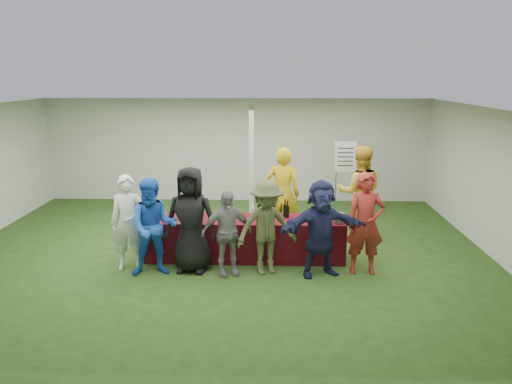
{
  "coord_description": "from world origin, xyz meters",
  "views": [
    {
      "loc": [
        0.91,
        -8.97,
        3.33
      ],
      "look_at": [
        0.64,
        -0.28,
        1.25
      ],
      "focal_mm": 35.0,
      "sensor_mm": 36.0,
      "label": 1
    }
  ],
  "objects_px": {
    "staff_back": "(360,192)",
    "customer_4": "(267,227)",
    "customer_0": "(128,223)",
    "customer_1": "(154,227)",
    "serving_table": "(245,238)",
    "wine_list_sign": "(345,163)",
    "staff_pourer": "(283,194)",
    "customer_6": "(365,224)",
    "customer_2": "(191,220)",
    "customer_3": "(227,233)",
    "customer_5": "(321,228)",
    "dump_bucket": "(338,218)"
  },
  "relations": [
    {
      "from": "customer_1",
      "to": "customer_3",
      "type": "distance_m",
      "value": 1.22
    },
    {
      "from": "wine_list_sign",
      "to": "customer_5",
      "type": "distance_m",
      "value": 3.62
    },
    {
      "from": "serving_table",
      "to": "customer_4",
      "type": "bearing_deg",
      "value": -60.35
    },
    {
      "from": "wine_list_sign",
      "to": "customer_0",
      "type": "bearing_deg",
      "value": -141.63
    },
    {
      "from": "customer_0",
      "to": "customer_3",
      "type": "xyz_separation_m",
      "value": [
        1.71,
        -0.22,
        -0.1
      ]
    },
    {
      "from": "dump_bucket",
      "to": "customer_2",
      "type": "height_order",
      "value": "customer_2"
    },
    {
      "from": "customer_4",
      "to": "customer_1",
      "type": "bearing_deg",
      "value": 164.08
    },
    {
      "from": "staff_pourer",
      "to": "customer_0",
      "type": "height_order",
      "value": "staff_pourer"
    },
    {
      "from": "customer_2",
      "to": "customer_3",
      "type": "bearing_deg",
      "value": -8.29
    },
    {
      "from": "staff_pourer",
      "to": "customer_3",
      "type": "xyz_separation_m",
      "value": [
        -0.97,
        -1.91,
        -0.22
      ]
    },
    {
      "from": "staff_back",
      "to": "dump_bucket",
      "type": "bearing_deg",
      "value": 69.86
    },
    {
      "from": "customer_5",
      "to": "customer_2",
      "type": "bearing_deg",
      "value": 158.41
    },
    {
      "from": "serving_table",
      "to": "customer_1",
      "type": "relative_size",
      "value": 2.16
    },
    {
      "from": "customer_2",
      "to": "customer_6",
      "type": "distance_m",
      "value": 2.94
    },
    {
      "from": "staff_pourer",
      "to": "customer_5",
      "type": "distance_m",
      "value": 1.98
    },
    {
      "from": "customer_4",
      "to": "customer_5",
      "type": "xyz_separation_m",
      "value": [
        0.9,
        -0.05,
        0.01
      ]
    },
    {
      "from": "customer_4",
      "to": "customer_6",
      "type": "distance_m",
      "value": 1.66
    },
    {
      "from": "dump_bucket",
      "to": "staff_pourer",
      "type": "relative_size",
      "value": 0.11
    },
    {
      "from": "dump_bucket",
      "to": "customer_2",
      "type": "distance_m",
      "value": 2.58
    },
    {
      "from": "serving_table",
      "to": "customer_4",
      "type": "relative_size",
      "value": 2.22
    },
    {
      "from": "customer_0",
      "to": "customer_1",
      "type": "bearing_deg",
      "value": -33.39
    },
    {
      "from": "wine_list_sign",
      "to": "staff_back",
      "type": "bearing_deg",
      "value": -85.9
    },
    {
      "from": "staff_pourer",
      "to": "customer_6",
      "type": "xyz_separation_m",
      "value": [
        1.35,
        -1.77,
        -0.08
      ]
    },
    {
      "from": "wine_list_sign",
      "to": "customer_6",
      "type": "height_order",
      "value": "wine_list_sign"
    },
    {
      "from": "customer_0",
      "to": "customer_4",
      "type": "distance_m",
      "value": 2.38
    },
    {
      "from": "staff_back",
      "to": "customer_4",
      "type": "relative_size",
      "value": 1.18
    },
    {
      "from": "staff_pourer",
      "to": "customer_0",
      "type": "relative_size",
      "value": 1.15
    },
    {
      "from": "staff_pourer",
      "to": "staff_back",
      "type": "relative_size",
      "value": 1.0
    },
    {
      "from": "wine_list_sign",
      "to": "staff_pourer",
      "type": "relative_size",
      "value": 0.94
    },
    {
      "from": "staff_pourer",
      "to": "customer_3",
      "type": "height_order",
      "value": "staff_pourer"
    },
    {
      "from": "wine_list_sign",
      "to": "staff_pourer",
      "type": "height_order",
      "value": "staff_pourer"
    },
    {
      "from": "staff_back",
      "to": "customer_3",
      "type": "xyz_separation_m",
      "value": [
        -2.55,
        -2.06,
        -0.22
      ]
    },
    {
      "from": "staff_pourer",
      "to": "customer_1",
      "type": "bearing_deg",
      "value": 52.76
    },
    {
      "from": "wine_list_sign",
      "to": "customer_4",
      "type": "xyz_separation_m",
      "value": [
        -1.78,
        -3.42,
        -0.5
      ]
    },
    {
      "from": "dump_bucket",
      "to": "customer_4",
      "type": "distance_m",
      "value": 1.35
    },
    {
      "from": "staff_back",
      "to": "customer_6",
      "type": "distance_m",
      "value": 1.93
    },
    {
      "from": "customer_0",
      "to": "customer_2",
      "type": "distance_m",
      "value": 1.09
    },
    {
      "from": "serving_table",
      "to": "staff_pourer",
      "type": "height_order",
      "value": "staff_pourer"
    },
    {
      "from": "customer_6",
      "to": "customer_3",
      "type": "bearing_deg",
      "value": -177.33
    },
    {
      "from": "serving_table",
      "to": "staff_back",
      "type": "distance_m",
      "value": 2.67
    },
    {
      "from": "customer_5",
      "to": "dump_bucket",
      "type": "bearing_deg",
      "value": 38.22
    },
    {
      "from": "customer_0",
      "to": "customer_1",
      "type": "height_order",
      "value": "customer_1"
    },
    {
      "from": "staff_back",
      "to": "customer_2",
      "type": "bearing_deg",
      "value": 33.4
    },
    {
      "from": "staff_pourer",
      "to": "customer_0",
      "type": "bearing_deg",
      "value": 43.38
    },
    {
      "from": "customer_3",
      "to": "customer_0",
      "type": "bearing_deg",
      "value": 153.8
    },
    {
      "from": "customer_0",
      "to": "customer_1",
      "type": "xyz_separation_m",
      "value": [
        0.5,
        -0.25,
        0.0
      ]
    },
    {
      "from": "dump_bucket",
      "to": "staff_pourer",
      "type": "height_order",
      "value": "staff_pourer"
    },
    {
      "from": "customer_4",
      "to": "dump_bucket",
      "type": "bearing_deg",
      "value": 1.66
    },
    {
      "from": "customer_0",
      "to": "customer_4",
      "type": "xyz_separation_m",
      "value": [
        2.38,
        -0.13,
        -0.02
      ]
    },
    {
      "from": "customer_6",
      "to": "wine_list_sign",
      "type": "bearing_deg",
      "value": 87.0
    }
  ]
}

